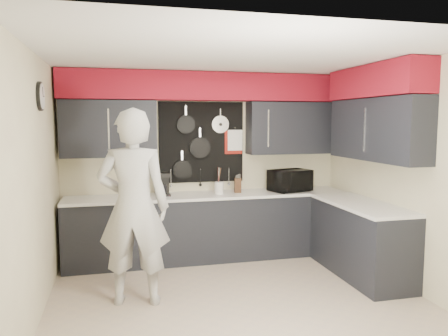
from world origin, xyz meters
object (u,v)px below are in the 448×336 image
object	(u,v)px
microwave	(290,181)
person	(134,207)
knife_block	(238,185)
utensil_crock	(219,188)
coffee_maker	(163,184)

from	to	relation	value
microwave	person	size ratio (longest dim) A/B	0.27
knife_block	utensil_crock	distance (m)	0.28
person	utensil_crock	bearing A→B (deg)	-123.78
knife_block	coffee_maker	distance (m)	1.06
microwave	utensil_crock	bearing A→B (deg)	162.31
knife_block	person	size ratio (longest dim) A/B	0.10
person	microwave	bearing A→B (deg)	-141.12
knife_block	utensil_crock	world-z (taller)	knife_block
knife_block	person	xyz separation A→B (m)	(-1.49, -1.30, 0.01)
utensil_crock	coffee_maker	xyz separation A→B (m)	(-0.77, 0.05, 0.08)
microwave	knife_block	distance (m)	0.77
microwave	coffee_maker	size ratio (longest dim) A/B	1.78
knife_block	utensil_crock	xyz separation A→B (m)	(-0.28, -0.04, -0.02)
microwave	coffee_maker	world-z (taller)	coffee_maker
utensil_crock	person	xyz separation A→B (m)	(-1.21, -1.26, 0.03)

